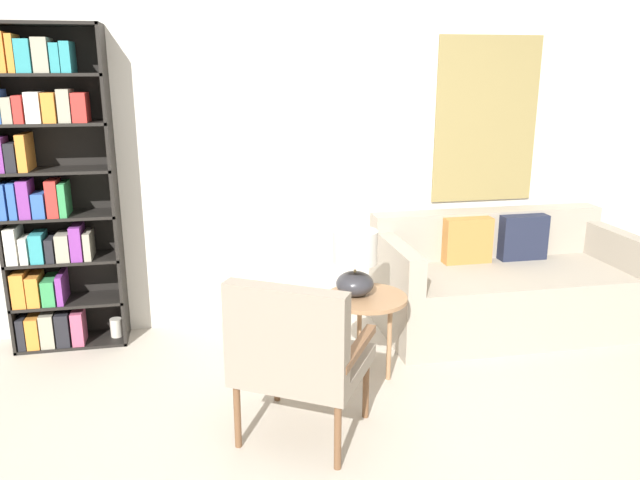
# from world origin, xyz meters

# --- Properties ---
(ground_plane) EXTENTS (14.00, 14.00, 0.00)m
(ground_plane) POSITION_xyz_m (0.00, 0.00, 0.00)
(ground_plane) COLOR #B2A899
(wall_back) EXTENTS (6.40, 0.08, 2.70)m
(wall_back) POSITION_xyz_m (0.03, 2.03, 1.35)
(wall_back) COLOR silver
(wall_back) RESTS_ON ground_plane
(bookshelf) EXTENTS (0.73, 0.30, 2.14)m
(bookshelf) POSITION_xyz_m (-1.59, 1.84, 1.05)
(bookshelf) COLOR black
(bookshelf) RESTS_ON ground_plane
(armchair) EXTENTS (0.82, 0.81, 0.89)m
(armchair) POSITION_xyz_m (-0.19, 0.34, 0.51)
(armchair) COLOR brown
(armchair) RESTS_ON ground_plane
(couch) EXTENTS (1.81, 0.91, 0.82)m
(couch) POSITION_xyz_m (1.55, 1.55, 0.32)
(couch) COLOR #9E9384
(couch) RESTS_ON ground_plane
(side_table) EXTENTS (0.50, 0.50, 0.53)m
(side_table) POSITION_xyz_m (0.35, 0.97, 0.47)
(side_table) COLOR #99704C
(side_table) RESTS_ON ground_plane
(table_lamp) EXTENTS (0.27, 0.27, 0.41)m
(table_lamp) POSITION_xyz_m (0.28, 1.00, 0.75)
(table_lamp) COLOR #2D2D33
(table_lamp) RESTS_ON side_table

